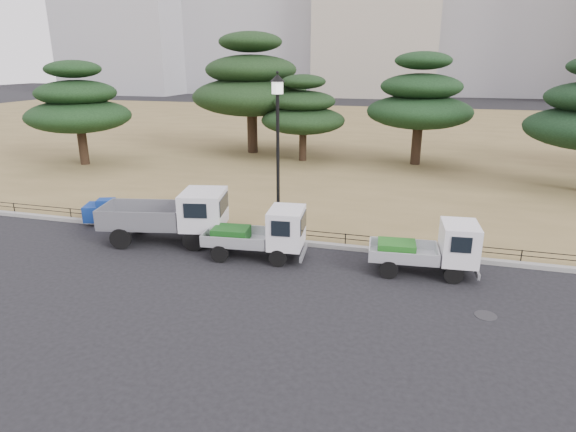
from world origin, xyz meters
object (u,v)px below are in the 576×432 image
(truck_large, at_px, (172,214))
(truck_kei_front, at_px, (262,233))
(truck_kei_rear, at_px, (431,248))
(tarp_pile, at_px, (104,211))
(street_lamp, at_px, (278,130))

(truck_large, distance_m, truck_kei_front, 3.83)
(truck_kei_front, distance_m, truck_kei_rear, 5.67)
(truck_large, bearing_deg, truck_kei_rear, -13.80)
(tarp_pile, bearing_deg, truck_kei_front, -13.08)
(truck_kei_front, height_order, street_lamp, street_lamp)
(tarp_pile, bearing_deg, truck_large, -17.53)
(truck_kei_rear, xyz_separation_m, tarp_pile, (-13.39, 1.60, -0.35))
(street_lamp, bearing_deg, tarp_pile, -179.60)
(truck_kei_front, relative_size, street_lamp, 0.59)
(street_lamp, bearing_deg, truck_large, -161.21)
(truck_large, height_order, street_lamp, street_lamp)
(truck_kei_front, height_order, tarp_pile, truck_kei_front)
(truck_large, height_order, truck_kei_front, truck_large)
(truck_large, relative_size, street_lamp, 0.81)
(truck_kei_front, xyz_separation_m, truck_kei_rear, (5.67, 0.20, -0.04))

